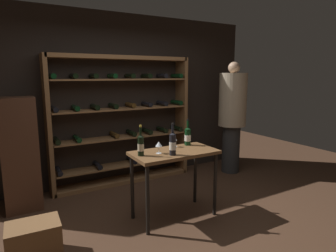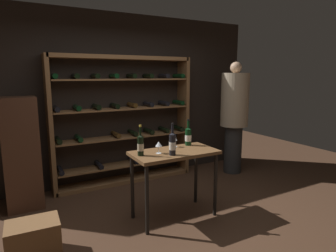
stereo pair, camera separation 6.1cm
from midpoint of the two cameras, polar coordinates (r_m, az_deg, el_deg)
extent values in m
plane|color=#472D1E|center=(3.53, 0.63, -19.83)|extent=(9.88, 9.88, 0.00)
cube|color=black|center=(4.85, -11.03, 5.27)|extent=(5.09, 0.10, 2.74)
cube|color=brown|center=(4.46, -23.00, -0.17)|extent=(0.06, 0.32, 2.06)
cube|color=brown|center=(5.20, 2.31, 1.99)|extent=(0.06, 0.32, 2.06)
cube|color=brown|center=(4.66, -9.71, 13.21)|extent=(2.25, 0.32, 0.06)
cube|color=brown|center=(4.97, -9.02, -10.42)|extent=(2.25, 0.32, 0.06)
cube|color=brown|center=(4.88, -9.11, -7.49)|extent=(2.17, 0.32, 0.02)
cylinder|color=black|center=(4.63, -21.19, -8.33)|extent=(0.08, 0.30, 0.08)
cylinder|color=black|center=(4.74, -14.14, -7.52)|extent=(0.08, 0.30, 0.08)
cylinder|color=black|center=(4.91, -7.52, -6.65)|extent=(0.08, 0.30, 0.08)
cylinder|color=black|center=(5.03, -4.42, -6.21)|extent=(0.08, 0.30, 0.08)
cylinder|color=black|center=(5.15, -1.47, -5.78)|extent=(0.08, 0.30, 0.08)
cylinder|color=#4C3314|center=(5.29, 1.33, -5.35)|extent=(0.08, 0.30, 0.08)
cube|color=brown|center=(4.76, -9.26, -2.16)|extent=(2.17, 0.32, 0.02)
cylinder|color=black|center=(4.51, -21.56, -2.71)|extent=(0.08, 0.30, 0.08)
cylinder|color=black|center=(4.56, -17.93, -2.37)|extent=(0.08, 0.30, 0.08)
cylinder|color=#4C3314|center=(4.70, -10.95, -1.68)|extent=(0.08, 0.30, 0.08)
cylinder|color=black|center=(4.80, -7.65, -1.34)|extent=(0.08, 0.30, 0.08)
cylinder|color=black|center=(4.92, -4.49, -1.01)|extent=(0.08, 0.30, 0.08)
cylinder|color=black|center=(5.05, -1.49, -0.70)|extent=(0.08, 0.30, 0.08)
cylinder|color=black|center=(5.19, 1.36, -0.40)|extent=(0.08, 0.30, 0.08)
cube|color=brown|center=(4.69, -9.42, 3.40)|extent=(2.17, 0.32, 0.02)
cylinder|color=black|center=(4.44, -21.95, 3.14)|extent=(0.08, 0.30, 0.08)
cylinder|color=black|center=(4.48, -18.25, 3.43)|extent=(0.08, 0.30, 0.08)
cylinder|color=black|center=(4.55, -14.64, 3.70)|extent=(0.08, 0.30, 0.08)
cylinder|color=black|center=(4.63, -11.14, 3.95)|extent=(0.08, 0.30, 0.08)
cylinder|color=#4C3314|center=(4.73, -7.78, 4.17)|extent=(0.08, 0.30, 0.08)
cylinder|color=black|center=(4.85, -4.57, 4.37)|extent=(0.08, 0.30, 0.08)
cylinder|color=black|center=(4.98, -1.52, 4.55)|extent=(0.08, 0.30, 0.08)
cylinder|color=black|center=(5.12, 1.38, 4.71)|extent=(0.08, 0.30, 0.08)
cube|color=brown|center=(4.66, -9.59, 9.07)|extent=(2.17, 0.32, 0.02)
cylinder|color=black|center=(4.41, -22.34, 9.14)|extent=(0.08, 0.30, 0.08)
cylinder|color=black|center=(4.46, -18.58, 9.37)|extent=(0.08, 0.30, 0.08)
cylinder|color=black|center=(4.52, -14.90, 9.55)|extent=(0.08, 0.30, 0.08)
cylinder|color=black|center=(4.61, -11.34, 9.69)|extent=(0.08, 0.30, 0.08)
cylinder|color=black|center=(4.71, -7.92, 9.80)|extent=(0.08, 0.30, 0.08)
cylinder|color=black|center=(4.83, -4.65, 9.86)|extent=(0.08, 0.30, 0.08)
cylinder|color=black|center=(4.96, -1.54, 9.90)|extent=(0.08, 0.30, 0.08)
cylinder|color=black|center=(5.10, 1.40, 9.90)|extent=(0.08, 0.30, 0.08)
cube|color=brown|center=(3.51, 0.76, -5.32)|extent=(1.04, 0.53, 0.04)
cylinder|color=black|center=(3.26, -4.61, -14.48)|extent=(0.04, 0.04, 0.81)
cylinder|color=black|center=(3.72, 8.84, -11.38)|extent=(0.04, 0.04, 0.81)
cylinder|color=black|center=(3.63, -7.58, -11.93)|extent=(0.04, 0.04, 0.81)
cylinder|color=black|center=(4.05, 4.98, -9.51)|extent=(0.04, 0.04, 0.81)
cylinder|color=#2C2C2C|center=(5.39, 12.01, -4.42)|extent=(0.32, 0.32, 0.86)
cylinder|color=tan|center=(5.24, 12.37, 5.12)|extent=(0.49, 0.49, 0.93)
sphere|color=tan|center=(5.23, 12.60, 11.21)|extent=(0.20, 0.20, 0.20)
cube|color=brown|center=(3.24, -25.49, -20.00)|extent=(0.49, 0.36, 0.37)
cube|color=#4C2D1E|center=(4.21, -27.62, -5.06)|extent=(0.44, 0.36, 1.49)
cylinder|color=black|center=(3.78, 3.46, -2.21)|extent=(0.08, 0.08, 0.21)
cone|color=black|center=(3.76, 3.48, -0.43)|extent=(0.08, 0.08, 0.03)
cylinder|color=black|center=(3.75, 3.49, 0.40)|extent=(0.03, 0.03, 0.09)
cylinder|color=black|center=(3.74, 3.50, 1.21)|extent=(0.03, 0.03, 0.02)
cylinder|color=silver|center=(3.78, 3.46, -2.36)|extent=(0.08, 0.08, 0.08)
cylinder|color=black|center=(3.30, 0.40, -3.73)|extent=(0.08, 0.08, 0.24)
cone|color=black|center=(3.28, 0.40, -1.46)|extent=(0.08, 0.08, 0.03)
cylinder|color=black|center=(3.26, 0.40, -0.53)|extent=(0.03, 0.03, 0.08)
cylinder|color=black|center=(3.26, 0.40, 0.38)|extent=(0.03, 0.03, 0.02)
cylinder|color=silver|center=(3.31, 0.40, -3.94)|extent=(0.08, 0.08, 0.09)
cylinder|color=black|center=(3.30, -5.94, -4.02)|extent=(0.07, 0.07, 0.22)
cone|color=black|center=(3.27, -5.98, -1.94)|extent=(0.07, 0.07, 0.03)
cylinder|color=black|center=(3.26, -6.00, -0.96)|extent=(0.03, 0.03, 0.09)
cylinder|color=#B7932D|center=(3.25, -6.01, 0.00)|extent=(0.03, 0.03, 0.02)
cylinder|color=#C6B28C|center=(3.30, -5.94, -4.20)|extent=(0.07, 0.07, 0.08)
cylinder|color=silver|center=(3.70, 0.79, -4.11)|extent=(0.07, 0.07, 0.00)
cylinder|color=silver|center=(3.69, 0.79, -3.48)|extent=(0.01, 0.01, 0.08)
cone|color=silver|center=(3.68, 0.80, -2.45)|extent=(0.07, 0.07, 0.06)
cylinder|color=#590A14|center=(3.68, 0.80, -2.65)|extent=(0.04, 0.04, 0.02)
cylinder|color=silver|center=(3.40, -2.34, -5.41)|extent=(0.07, 0.07, 0.00)
cylinder|color=silver|center=(3.39, -2.34, -4.71)|extent=(0.01, 0.01, 0.08)
cone|color=silver|center=(3.37, -2.35, -3.58)|extent=(0.08, 0.08, 0.06)
cylinder|color=#590A14|center=(3.38, -2.35, -3.78)|extent=(0.04, 0.04, 0.02)
camera|label=1|loc=(0.03, -90.51, -0.09)|focal=30.78mm
camera|label=2|loc=(0.03, 89.49, 0.09)|focal=30.78mm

